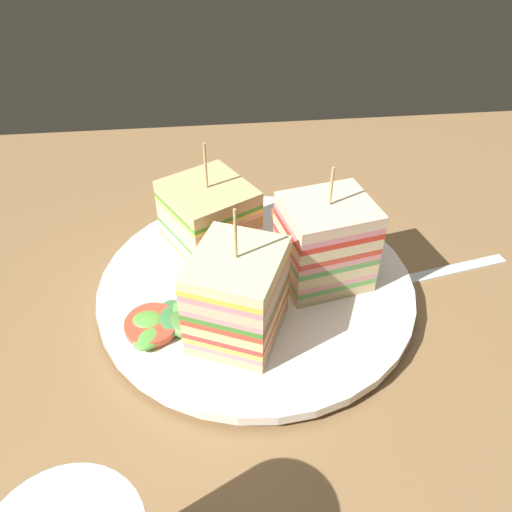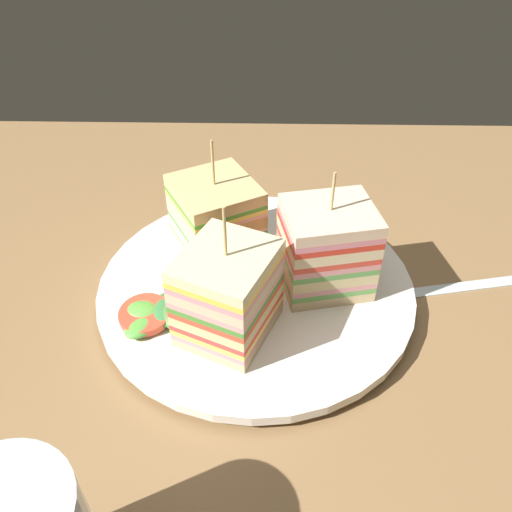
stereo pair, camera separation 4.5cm
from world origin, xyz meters
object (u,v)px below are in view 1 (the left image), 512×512
object	(u,v)px
sandwich_wedge_1	(238,295)
sandwich_wedge_2	(324,241)
plate	(256,287)
sandwich_wedge_0	(210,222)
spoon	(406,277)

from	to	relation	value
sandwich_wedge_1	sandwich_wedge_2	bearing A→B (deg)	-29.66
plate	sandwich_wedge_0	bearing A→B (deg)	129.26
plate	sandwich_wedge_0	xyz separation A→B (cm)	(-3.81, 4.66, 4.32)
sandwich_wedge_0	spoon	size ratio (longest dim) A/B	0.77
sandwich_wedge_0	sandwich_wedge_2	bearing A→B (deg)	37.07
sandwich_wedge_0	sandwich_wedge_1	distance (cm)	10.48
plate	sandwich_wedge_0	distance (cm)	7.41
plate	sandwich_wedge_2	bearing A→B (deg)	2.59
plate	sandwich_wedge_2	world-z (taller)	sandwich_wedge_2
sandwich_wedge_2	spoon	size ratio (longest dim) A/B	0.76
sandwich_wedge_2	sandwich_wedge_1	bearing A→B (deg)	24.62
sandwich_wedge_2	spoon	bearing A→B (deg)	169.37
sandwich_wedge_0	sandwich_wedge_1	bearing A→B (deg)	-19.22
plate	sandwich_wedge_1	xyz separation A→B (cm)	(-2.05, -5.67, 4.54)
sandwich_wedge_2	spoon	distance (cm)	9.91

